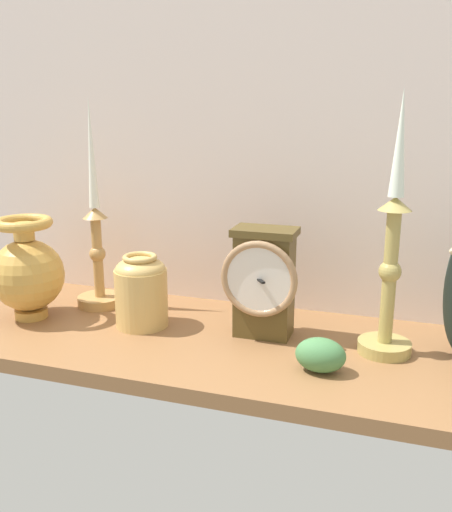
{
  "coord_description": "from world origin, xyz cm",
  "views": [
    {
      "loc": [
        27.43,
        -81.71,
        36.87
      ],
      "look_at": [
        0.46,
        0.0,
        14.0
      ],
      "focal_mm": 39.59,
      "sensor_mm": 36.0,
      "label": 1
    }
  ],
  "objects_px": {
    "candlestick_tall_left": "(97,247)",
    "brass_vase_bulbous": "(28,271)",
    "brass_vase_jar": "(141,289)",
    "candlestick_tall_center": "(391,263)",
    "mantel_clock": "(263,281)"
  },
  "relations": [
    {
      "from": "brass_vase_bulbous",
      "to": "brass_vase_jar",
      "type": "bearing_deg",
      "value": 7.84
    },
    {
      "from": "candlestick_tall_center",
      "to": "brass_vase_bulbous",
      "type": "relative_size",
      "value": 2.16
    },
    {
      "from": "candlestick_tall_center",
      "to": "brass_vase_bulbous",
      "type": "bearing_deg",
      "value": -175.89
    },
    {
      "from": "mantel_clock",
      "to": "candlestick_tall_left",
      "type": "xyz_separation_m",
      "value": [
        -0.33,
        0.05,
        0.02
      ]
    },
    {
      "from": "candlestick_tall_left",
      "to": "candlestick_tall_center",
      "type": "bearing_deg",
      "value": -5.68
    },
    {
      "from": "candlestick_tall_center",
      "to": "brass_vase_bulbous",
      "type": "distance_m",
      "value": 0.62
    },
    {
      "from": "candlestick_tall_left",
      "to": "brass_vase_bulbous",
      "type": "relative_size",
      "value": 2.12
    },
    {
      "from": "brass_vase_jar",
      "to": "mantel_clock",
      "type": "bearing_deg",
      "value": 5.64
    },
    {
      "from": "candlestick_tall_left",
      "to": "brass_vase_jar",
      "type": "relative_size",
      "value": 3.06
    },
    {
      "from": "mantel_clock",
      "to": "candlestick_tall_center",
      "type": "bearing_deg",
      "value": -1.55
    },
    {
      "from": "mantel_clock",
      "to": "brass_vase_jar",
      "type": "relative_size",
      "value": 1.43
    },
    {
      "from": "candlestick_tall_left",
      "to": "brass_vase_jar",
      "type": "xyz_separation_m",
      "value": [
        0.12,
        -0.07,
        -0.05
      ]
    },
    {
      "from": "mantel_clock",
      "to": "candlestick_tall_center",
      "type": "relative_size",
      "value": 0.46
    },
    {
      "from": "brass_vase_bulbous",
      "to": "brass_vase_jar",
      "type": "distance_m",
      "value": 0.21
    },
    {
      "from": "candlestick_tall_left",
      "to": "mantel_clock",
      "type": "bearing_deg",
      "value": -8.09
    }
  ]
}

